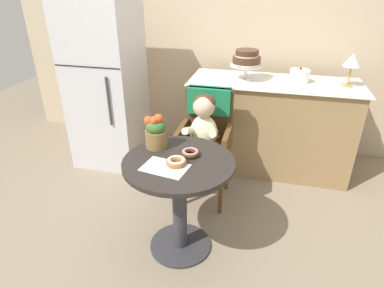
% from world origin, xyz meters
% --- Properties ---
extents(ground_plane, '(8.00, 8.00, 0.00)m').
position_xyz_m(ground_plane, '(0.00, 0.00, 0.00)').
color(ground_plane, gray).
extents(back_wall, '(4.80, 0.10, 2.70)m').
position_xyz_m(back_wall, '(0.00, 1.85, 1.35)').
color(back_wall, '#C1AD8E').
rests_on(back_wall, ground).
extents(cafe_table, '(0.72, 0.72, 0.72)m').
position_xyz_m(cafe_table, '(0.00, 0.00, 0.51)').
color(cafe_table, '#282321').
rests_on(cafe_table, ground).
extents(wicker_chair, '(0.42, 0.45, 0.95)m').
position_xyz_m(wicker_chair, '(0.04, 0.72, 0.64)').
color(wicker_chair, brown).
rests_on(wicker_chair, ground).
extents(seated_child, '(0.27, 0.32, 0.73)m').
position_xyz_m(seated_child, '(0.04, 0.56, 0.68)').
color(seated_child, beige).
rests_on(seated_child, ground).
extents(paper_napkin, '(0.30, 0.23, 0.00)m').
position_xyz_m(paper_napkin, '(-0.06, -0.10, 0.72)').
color(paper_napkin, white).
rests_on(paper_napkin, cafe_table).
extents(donut_front, '(0.13, 0.13, 0.04)m').
position_xyz_m(donut_front, '(0.00, -0.05, 0.74)').
color(donut_front, '#936033').
rests_on(donut_front, cafe_table).
extents(donut_mid, '(0.12, 0.12, 0.04)m').
position_xyz_m(donut_mid, '(0.05, 0.08, 0.74)').
color(donut_mid, '#4C2D19').
rests_on(donut_mid, cafe_table).
extents(flower_vase, '(0.15, 0.15, 0.24)m').
position_xyz_m(flower_vase, '(-0.20, 0.15, 0.83)').
color(flower_vase, brown).
rests_on(flower_vase, cafe_table).
extents(display_counter, '(1.56, 0.62, 0.90)m').
position_xyz_m(display_counter, '(0.55, 1.30, 0.45)').
color(display_counter, '#93754C').
rests_on(display_counter, ground).
extents(tiered_cake_stand, '(0.30, 0.30, 0.27)m').
position_xyz_m(tiered_cake_stand, '(0.28, 1.30, 1.09)').
color(tiered_cake_stand, silver).
rests_on(tiered_cake_stand, display_counter).
extents(round_layer_cake, '(0.18, 0.18, 0.14)m').
position_xyz_m(round_layer_cake, '(0.76, 1.34, 0.96)').
color(round_layer_cake, white).
rests_on(round_layer_cake, display_counter).
extents(table_lamp, '(0.15, 0.15, 0.28)m').
position_xyz_m(table_lamp, '(1.17, 1.31, 1.12)').
color(table_lamp, '#B28C47').
rests_on(table_lamp, display_counter).
extents(refrigerator, '(0.64, 0.63, 1.70)m').
position_xyz_m(refrigerator, '(-1.05, 1.10, 0.85)').
color(refrigerator, silver).
rests_on(refrigerator, ground).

